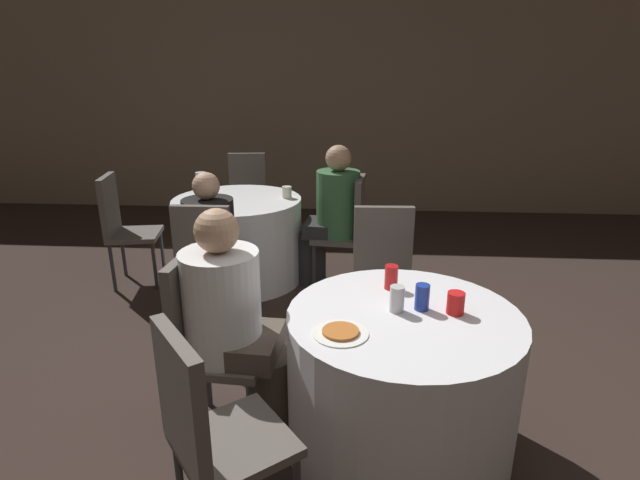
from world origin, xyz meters
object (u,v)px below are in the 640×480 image
Objects in this scene: chair_near_west at (205,332)px; chair_far_south at (207,258)px; table_far at (239,239)px; person_green_jacket at (330,216)px; chair_far_north at (247,192)px; soda_can_silver at (397,299)px; soda_can_red at (391,277)px; table_near at (400,383)px; chair_near_southwest at (207,425)px; chair_far_west at (122,221)px; bottle_far at (201,185)px; soda_can_blue at (422,297)px; chair_near_north at (383,268)px; person_white_shirt at (235,325)px; person_black_shirt at (213,247)px; chair_far_east at (349,223)px; pizza_plate_near at (341,332)px.

chair_near_west and chair_far_south have the same top height.
chair_near_west reaches higher than table_far.
table_far is at bearing 90.00° from person_green_jacket.
chair_far_north is 7.76× the size of soda_can_silver.
table_near is at bearing -80.81° from soda_can_red.
chair_near_southwest is 3.62m from chair_far_north.
chair_far_west is 4.37× the size of bottle_far.
chair_near_southwest is 1.07m from soda_can_blue.
table_near is 1.13× the size of chair_near_southwest.
soda_can_blue reaches higher than table_far.
soda_can_blue is at bearing 41.32° from chair_far_west.
table_far is at bearing 124.22° from soda_can_red.
chair_far_north is at bearing -59.60° from chair_near_north.
bottle_far is at bearing -155.42° from person_white_shirt.
soda_can_blue is (0.83, 0.64, 0.23)m from chair_near_southwest.
person_black_shirt is 1.24m from person_white_shirt.
chair_near_southwest is 2.54m from person_green_jacket.
chair_far_west is at bearing -138.14° from person_white_shirt.
soda_can_blue is (0.12, 0.03, 0.00)m from soda_can_silver.
chair_near_north is at bearing 97.66° from soda_can_blue.
chair_far_north is 0.84× the size of person_black_shirt.
chair_near_west is at bearing 158.78° from chair_near_southwest.
table_far is 2.40m from soda_can_blue.
chair_near_west is at bearing 170.76° from person_green_jacket.
table_far is at bearing 152.16° from chair_near_southwest.
person_white_shirt is at bearing 90.00° from chair_near_west.
soda_can_red is (-0.04, 0.28, 0.42)m from table_near.
chair_far_east is at bearing 100.72° from soda_can_blue.
chair_far_west is at bearing 139.80° from chair_far_south.
chair_far_south is at bearing -72.36° from bottle_far.
chair_near_west is 0.84× the size of person_black_shirt.
bottle_far is (-1.25, 2.25, 0.10)m from pizza_plate_near.
chair_far_east is 4.02× the size of pizza_plate_near.
bottle_far is at bearing 130.03° from soda_can_red.
table_far is at bearing 90.00° from person_black_shirt.
person_white_shirt is (0.16, -0.01, 0.05)m from chair_near_west.
chair_near_southwest is at bearing -139.57° from pizza_plate_near.
person_green_jacket is (-0.43, 1.93, 0.25)m from table_near.
person_green_jacket is (0.79, 0.88, 0.06)m from chair_far_south.
chair_far_north is at bearing 96.94° from table_far.
chair_near_southwest is at bearing -142.02° from soda_can_blue.
bottle_far is (-1.26, 0.14, 0.27)m from chair_far_east.
person_white_shirt reaches higher than soda_can_blue.
chair_near_southwest is at bearing -128.94° from soda_can_red.
soda_can_silver is at bearing -53.44° from bottle_far.
chair_near_southwest is at bearing 8.06° from person_white_shirt.
person_green_jacket reaches higher than person_black_shirt.
chair_far_east is (0.96, -0.11, 0.20)m from table_far.
chair_far_south is at bearing 157.71° from chair_near_southwest.
soda_can_red is at bearing 102.70° from chair_near_southwest.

